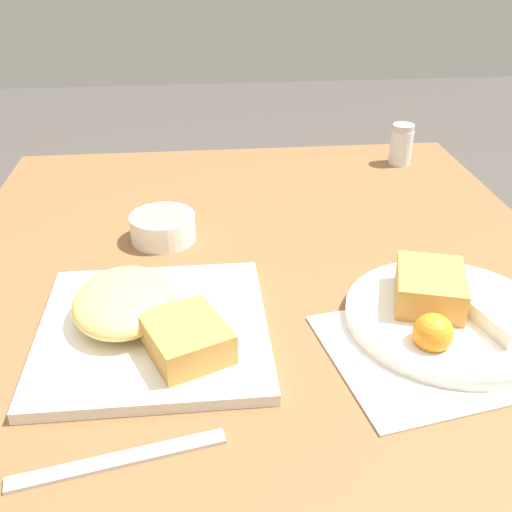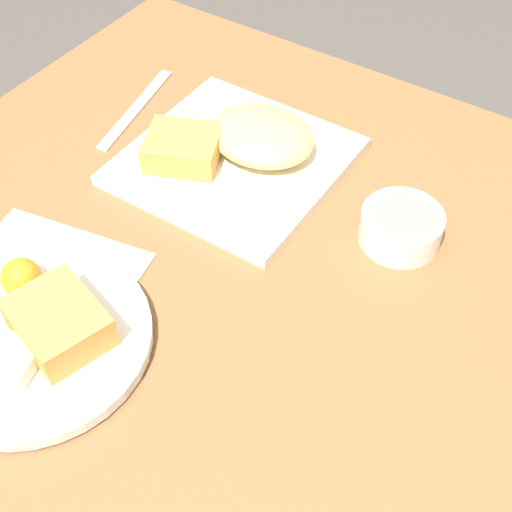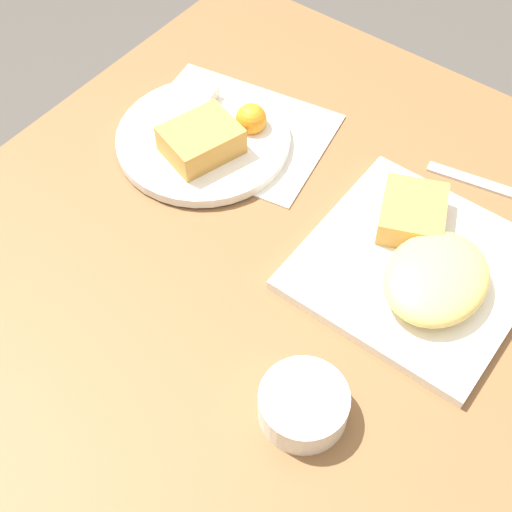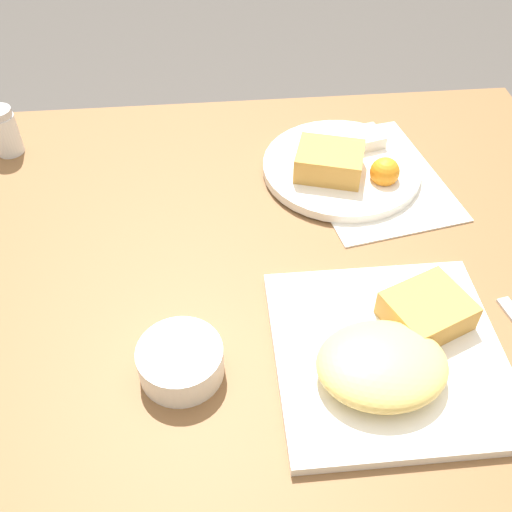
{
  "view_description": "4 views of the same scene",
  "coord_description": "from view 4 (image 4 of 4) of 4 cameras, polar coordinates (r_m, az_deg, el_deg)",
  "views": [
    {
      "loc": [
        0.69,
        -0.08,
        1.13
      ],
      "look_at": [
        0.02,
        -0.01,
        0.75
      ],
      "focal_mm": 42.0,
      "sensor_mm": 36.0,
      "label": 1
    },
    {
      "loc": [
        -0.28,
        0.44,
        1.32
      ],
      "look_at": [
        -0.01,
        0.02,
        0.76
      ],
      "focal_mm": 50.0,
      "sensor_mm": 36.0,
      "label": 2
    },
    {
      "loc": [
        -0.39,
        -0.29,
        1.42
      ],
      "look_at": [
        0.0,
        0.01,
        0.75
      ],
      "focal_mm": 50.0,
      "sensor_mm": 36.0,
      "label": 3
    },
    {
      "loc": [
        -0.06,
        -0.52,
        1.28
      ],
      "look_at": [
        -0.01,
        -0.0,
        0.75
      ],
      "focal_mm": 42.0,
      "sensor_mm": 36.0,
      "label": 4
    }
  ],
  "objects": [
    {
      "name": "sauce_ramekin",
      "position": [
        0.68,
        -7.19,
        -9.86
      ],
      "size": [
        0.1,
        0.1,
        0.04
      ],
      "color": "white",
      "rests_on": "dining_table"
    },
    {
      "name": "dining_table",
      "position": [
        0.84,
        0.76,
        -5.74
      ],
      "size": [
        0.99,
        0.86,
        0.71
      ],
      "color": "brown",
      "rests_on": "ground_plane"
    },
    {
      "name": "ground_plane",
      "position": [
        1.39,
        0.49,
        -22.12
      ],
      "size": [
        8.0,
        8.0,
        0.0
      ],
      "primitive_type": "plane",
      "color": "#4C4742"
    },
    {
      "name": "menu_card",
      "position": [
        0.95,
        11.04,
        7.33
      ],
      "size": [
        0.24,
        0.29,
        0.0
      ],
      "rotation": [
        0.0,
        0.0,
        0.19
      ],
      "color": "silver",
      "rests_on": "dining_table"
    },
    {
      "name": "plate_square_near",
      "position": [
        0.7,
        12.76,
        -8.91
      ],
      "size": [
        0.26,
        0.26,
        0.06
      ],
      "color": "white",
      "rests_on": "dining_table"
    },
    {
      "name": "plate_oval_far",
      "position": [
        0.94,
        8.19,
        8.64
      ],
      "size": [
        0.24,
        0.24,
        0.05
      ],
      "color": "white",
      "rests_on": "menu_card"
    },
    {
      "name": "salt_shaker",
      "position": [
        1.05,
        -22.77,
        10.68
      ],
      "size": [
        0.04,
        0.04,
        0.08
      ],
      "color": "white",
      "rests_on": "dining_table"
    }
  ]
}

